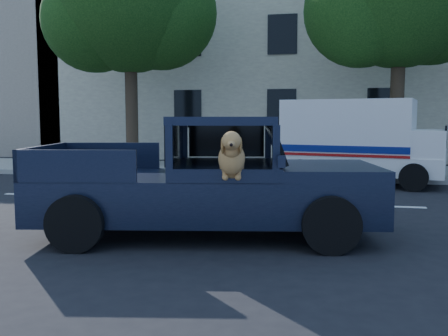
# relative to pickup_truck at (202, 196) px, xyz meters

# --- Properties ---
(ground) EXTENTS (120.00, 120.00, 0.00)m
(ground) POSITION_rel_pickup_truck_xyz_m (-0.85, -0.20, -0.63)
(ground) COLOR black
(ground) RESTS_ON ground
(far_sidewalk) EXTENTS (60.00, 4.00, 0.15)m
(far_sidewalk) POSITION_rel_pickup_truck_xyz_m (-0.85, 9.00, -0.55)
(far_sidewalk) COLOR gray
(far_sidewalk) RESTS_ON ground
(lane_stripes) EXTENTS (21.60, 0.14, 0.01)m
(lane_stripes) POSITION_rel_pickup_truck_xyz_m (1.15, 3.20, -0.62)
(lane_stripes) COLOR silver
(lane_stripes) RESTS_ON ground
(street_tree_left) EXTENTS (6.00, 5.20, 8.60)m
(street_tree_left) POSITION_rel_pickup_truck_xyz_m (-4.82, 9.42, 5.08)
(street_tree_left) COLOR #332619
(street_tree_left) RESTS_ON ground
(building_main) EXTENTS (26.00, 6.00, 9.00)m
(building_main) POSITION_rel_pickup_truck_xyz_m (2.15, 16.30, 3.87)
(building_main) COLOR beige
(building_main) RESTS_ON ground
(pickup_truck) EXTENTS (5.45, 2.97, 1.86)m
(pickup_truck) POSITION_rel_pickup_truck_xyz_m (0.00, 0.00, 0.00)
(pickup_truck) COLOR black
(pickup_truck) RESTS_ON ground
(mail_truck) EXTENTS (4.58, 2.97, 2.32)m
(mail_truck) POSITION_rel_pickup_truck_xyz_m (2.83, 6.86, 0.39)
(mail_truck) COLOR silver
(mail_truck) RESTS_ON ground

